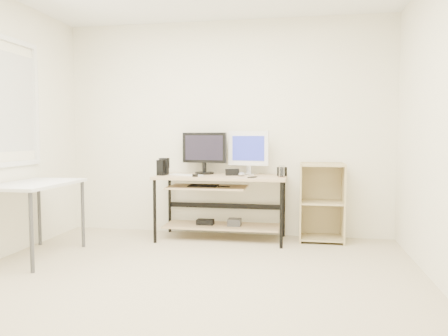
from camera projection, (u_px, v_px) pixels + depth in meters
room at (167, 122)px, 3.45m from camera, size 4.01×4.01×2.62m
desk at (219, 194)px, 5.07m from camera, size 1.50×0.65×0.75m
side_table at (35, 191)px, 4.31m from camera, size 0.60×1.00×0.75m
shelf_unit at (322, 202)px, 5.03m from camera, size 0.50×0.40×0.90m
black_monitor at (204, 150)px, 5.25m from camera, size 0.55×0.23×0.50m
white_imac at (248, 149)px, 5.16m from camera, size 0.49×0.15×0.52m
keyboard at (186, 175)px, 5.06m from camera, size 0.43×0.25×0.01m
mouse at (242, 174)px, 5.01m from camera, size 0.09×0.13×0.04m
center_speaker at (232, 172)px, 5.08m from camera, size 0.17×0.11×0.08m
speaker_left at (164, 166)px, 5.18m from camera, size 0.10×0.10×0.20m
speaker_right at (282, 172)px, 4.99m from camera, size 0.11×0.11×0.10m
audio_controller at (161, 168)px, 5.07m from camera, size 0.10×0.08×0.18m
volume_puck at (195, 175)px, 4.92m from camera, size 0.09×0.09×0.03m
smartphone at (252, 177)px, 4.82m from camera, size 0.10×0.14×0.01m
coaster at (282, 177)px, 4.86m from camera, size 0.10×0.10×0.01m
drinking_glass at (282, 171)px, 4.85m from camera, size 0.08×0.08×0.13m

